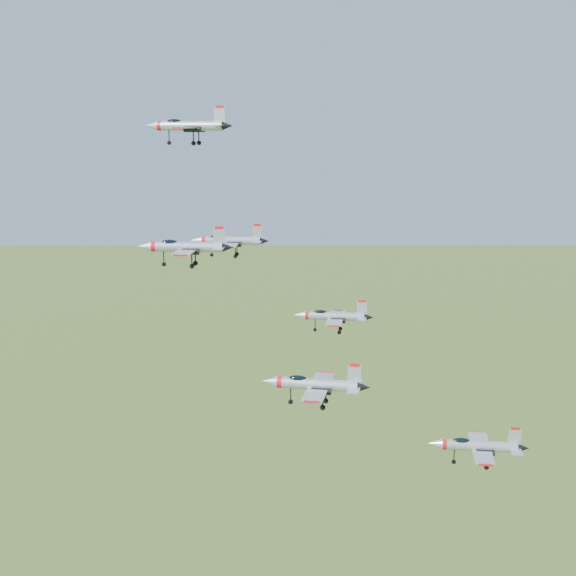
% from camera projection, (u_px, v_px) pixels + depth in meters
% --- Properties ---
extents(jet_lead, '(14.01, 11.62, 3.74)m').
position_uv_depth(jet_lead, '(188.00, 126.00, 121.03)').
color(jet_lead, '#ADB2BA').
extents(jet_left_high, '(10.77, 9.14, 2.92)m').
position_uv_depth(jet_left_high, '(229.00, 240.00, 109.74)').
color(jet_left_high, '#ADB2BA').
extents(jet_right_high, '(11.52, 9.73, 3.10)m').
position_uv_depth(jet_right_high, '(184.00, 247.00, 94.76)').
color(jet_right_high, '#ADB2BA').
extents(jet_left_low, '(11.35, 9.51, 3.04)m').
position_uv_depth(jet_left_low, '(332.00, 316.00, 113.05)').
color(jet_left_low, '#ADB2BA').
extents(jet_right_low, '(13.50, 11.24, 3.61)m').
position_uv_depth(jet_right_low, '(314.00, 384.00, 97.70)').
color(jet_right_low, '#ADB2BA').
extents(jet_trail, '(12.77, 10.72, 3.42)m').
position_uv_depth(jet_trail, '(477.00, 445.00, 102.12)').
color(jet_trail, '#ADB2BA').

